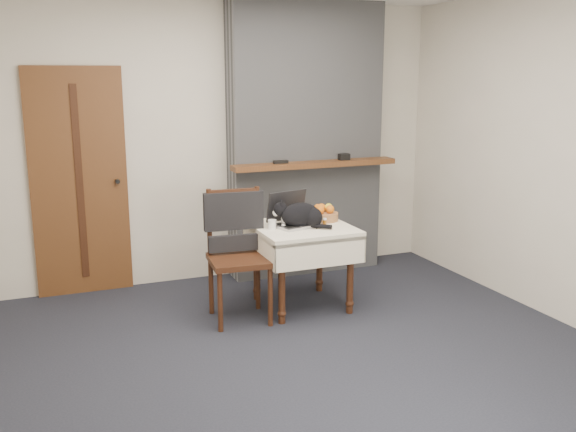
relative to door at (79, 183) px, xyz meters
name	(u,v)px	position (x,y,z in m)	size (l,w,h in m)	color
ground	(291,357)	(1.20, -1.97, -1.00)	(4.50, 4.50, 0.00)	black
room_shell	(267,98)	(1.20, -1.51, 0.76)	(4.52, 4.01, 2.61)	beige
door	(79,183)	(0.00, 0.00, 0.00)	(0.82, 0.10, 2.00)	brown
chimney	(305,141)	(2.10, -0.13, 0.30)	(1.62, 0.48, 2.60)	gray
side_table	(302,239)	(1.67, -1.07, -0.41)	(0.78, 0.78, 0.70)	#381E0F
laptop	(293,217)	(1.61, -1.01, -0.23)	(0.44, 0.40, 0.28)	#B7B7BC
cat	(301,215)	(1.64, -1.11, -0.20)	(0.44, 0.33, 0.24)	black
cream_jar	(272,224)	(1.40, -1.08, -0.26)	(0.07, 0.07, 0.08)	white
pill_bottle	(325,222)	(1.83, -1.15, -0.26)	(0.03, 0.03, 0.07)	#985612
fruit_basket	(324,214)	(1.92, -0.95, -0.24)	(0.25, 0.25, 0.14)	#A87043
desk_clutter	(317,224)	(1.81, -1.05, -0.30)	(0.15, 0.02, 0.01)	black
chair	(236,236)	(1.10, -1.06, -0.33)	(0.51, 0.50, 1.04)	#381E0F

